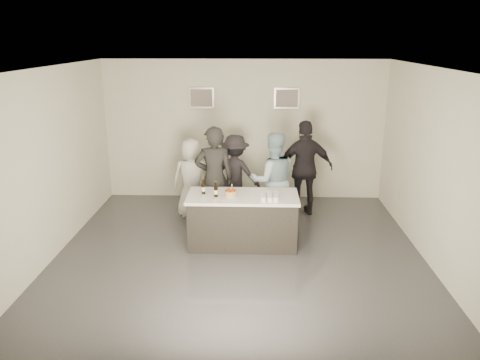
% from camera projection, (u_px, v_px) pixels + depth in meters
% --- Properties ---
extents(floor, '(6.00, 6.00, 0.00)m').
position_uv_depth(floor, '(239.00, 256.00, 7.66)').
color(floor, '#3D3D42').
rests_on(floor, ground).
extents(ceiling, '(6.00, 6.00, 0.00)m').
position_uv_depth(ceiling, '(239.00, 68.00, 6.77)').
color(ceiling, white).
extents(wall_back, '(6.00, 0.04, 3.00)m').
position_uv_depth(wall_back, '(244.00, 131.00, 10.08)').
color(wall_back, silver).
rests_on(wall_back, ground).
extents(wall_front, '(6.00, 0.04, 3.00)m').
position_uv_depth(wall_front, '(227.00, 254.00, 4.35)').
color(wall_front, silver).
rests_on(wall_front, ground).
extents(wall_left, '(0.04, 6.00, 3.00)m').
position_uv_depth(wall_left, '(48.00, 166.00, 7.31)').
color(wall_left, silver).
rests_on(wall_left, ground).
extents(wall_right, '(0.04, 6.00, 3.00)m').
position_uv_depth(wall_right, '(435.00, 170.00, 7.12)').
color(wall_right, silver).
rests_on(wall_right, ground).
extents(picture_left, '(0.54, 0.04, 0.44)m').
position_uv_depth(picture_left, '(201.00, 98.00, 9.88)').
color(picture_left, '#B2B2B7').
rests_on(picture_left, wall_back).
extents(picture_right, '(0.54, 0.04, 0.44)m').
position_uv_depth(picture_right, '(287.00, 98.00, 9.82)').
color(picture_right, '#B2B2B7').
rests_on(picture_right, wall_back).
extents(bar_counter, '(1.86, 0.86, 0.90)m').
position_uv_depth(bar_counter, '(243.00, 220.00, 7.96)').
color(bar_counter, white).
rests_on(bar_counter, ground).
extents(cake, '(0.19, 0.19, 0.08)m').
position_uv_depth(cake, '(231.00, 194.00, 7.78)').
color(cake, orange).
rests_on(cake, bar_counter).
extents(beer_bottle_a, '(0.07, 0.07, 0.26)m').
position_uv_depth(beer_bottle_a, '(203.00, 186.00, 7.85)').
color(beer_bottle_a, black).
rests_on(beer_bottle_a, bar_counter).
extents(beer_bottle_b, '(0.07, 0.07, 0.26)m').
position_uv_depth(beer_bottle_b, '(216.00, 189.00, 7.70)').
color(beer_bottle_b, black).
rests_on(beer_bottle_b, bar_counter).
extents(tumbler_cluster, '(0.30, 0.40, 0.08)m').
position_uv_depth(tumbler_cluster, '(270.00, 196.00, 7.66)').
color(tumbler_cluster, orange).
rests_on(tumbler_cluster, bar_counter).
extents(candles, '(0.24, 0.08, 0.01)m').
position_uv_depth(candles, '(220.00, 200.00, 7.56)').
color(candles, pink).
rests_on(candles, bar_counter).
extents(person_main_black, '(0.75, 0.54, 1.93)m').
position_uv_depth(person_main_black, '(214.00, 178.00, 8.51)').
color(person_main_black, black).
rests_on(person_main_black, ground).
extents(person_main_blue, '(0.97, 0.81, 1.80)m').
position_uv_depth(person_main_blue, '(273.00, 180.00, 8.62)').
color(person_main_blue, '#94B2C2').
rests_on(person_main_blue, ground).
extents(person_guest_left, '(0.80, 0.55, 1.57)m').
position_uv_depth(person_guest_left, '(192.00, 178.00, 9.16)').
color(person_guest_left, silver).
rests_on(person_guest_left, ground).
extents(person_guest_right, '(1.17, 0.61, 1.90)m').
position_uv_depth(person_guest_right, '(305.00, 168.00, 9.22)').
color(person_guest_right, black).
rests_on(person_guest_right, ground).
extents(person_guest_back, '(1.14, 0.82, 1.59)m').
position_uv_depth(person_guest_back, '(235.00, 174.00, 9.42)').
color(person_guest_back, black).
rests_on(person_guest_back, ground).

